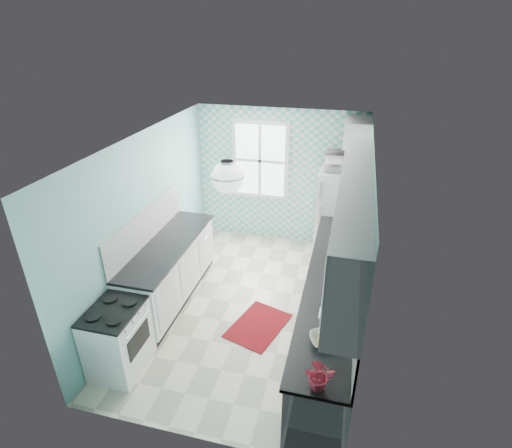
% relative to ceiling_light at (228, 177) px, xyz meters
% --- Properties ---
extents(floor, '(3.00, 4.40, 0.02)m').
position_rel_ceiling_light_xyz_m(floor, '(0.00, 0.80, -2.33)').
color(floor, '#EFE0C4').
rests_on(floor, ground).
extents(ceiling, '(3.00, 4.40, 0.02)m').
position_rel_ceiling_light_xyz_m(ceiling, '(0.00, 0.80, 0.19)').
color(ceiling, white).
rests_on(ceiling, wall_back).
extents(wall_back, '(3.00, 0.02, 2.50)m').
position_rel_ceiling_light_xyz_m(wall_back, '(0.00, 3.01, -1.07)').
color(wall_back, '#76B4B3').
rests_on(wall_back, floor).
extents(wall_front, '(3.00, 0.02, 2.50)m').
position_rel_ceiling_light_xyz_m(wall_front, '(0.00, -1.41, -1.07)').
color(wall_front, '#76B4B3').
rests_on(wall_front, floor).
extents(wall_left, '(0.02, 4.40, 2.50)m').
position_rel_ceiling_light_xyz_m(wall_left, '(-1.51, 0.80, -1.07)').
color(wall_left, '#76B4B3').
rests_on(wall_left, floor).
extents(wall_right, '(0.02, 4.40, 2.50)m').
position_rel_ceiling_light_xyz_m(wall_right, '(1.51, 0.80, -1.07)').
color(wall_right, '#76B4B3').
rests_on(wall_right, floor).
extents(accent_wall, '(3.00, 0.01, 2.50)m').
position_rel_ceiling_light_xyz_m(accent_wall, '(0.00, 2.99, -1.07)').
color(accent_wall, '#61C5BD').
rests_on(accent_wall, wall_back).
extents(window, '(1.04, 0.05, 1.44)m').
position_rel_ceiling_light_xyz_m(window, '(-0.35, 2.96, -0.77)').
color(window, white).
rests_on(window, wall_back).
extents(backsplash_right, '(0.02, 3.60, 0.51)m').
position_rel_ceiling_light_xyz_m(backsplash_right, '(1.49, 0.40, -1.13)').
color(backsplash_right, white).
rests_on(backsplash_right, wall_right).
extents(backsplash_left, '(0.02, 2.15, 0.51)m').
position_rel_ceiling_light_xyz_m(backsplash_left, '(-1.49, 0.73, -1.13)').
color(backsplash_left, white).
rests_on(backsplash_left, wall_left).
extents(upper_cabinets_right, '(0.33, 3.20, 0.90)m').
position_rel_ceiling_light_xyz_m(upper_cabinets_right, '(1.33, 0.20, -0.42)').
color(upper_cabinets_right, white).
rests_on(upper_cabinets_right, wall_right).
extents(upper_cabinet_fridge, '(0.40, 0.74, 0.40)m').
position_rel_ceiling_light_xyz_m(upper_cabinet_fridge, '(1.30, 2.63, -0.07)').
color(upper_cabinet_fridge, white).
rests_on(upper_cabinet_fridge, wall_right).
extents(ceiling_light, '(0.34, 0.34, 0.35)m').
position_rel_ceiling_light_xyz_m(ceiling_light, '(0.00, 0.00, 0.00)').
color(ceiling_light, silver).
rests_on(ceiling_light, ceiling).
extents(base_cabinets_right, '(0.60, 3.60, 0.90)m').
position_rel_ceiling_light_xyz_m(base_cabinets_right, '(1.20, 0.40, -1.87)').
color(base_cabinets_right, white).
rests_on(base_cabinets_right, floor).
extents(countertop_right, '(0.63, 3.60, 0.04)m').
position_rel_ceiling_light_xyz_m(countertop_right, '(1.19, 0.40, -1.40)').
color(countertop_right, black).
rests_on(countertop_right, base_cabinets_right).
extents(base_cabinets_left, '(0.60, 2.15, 0.90)m').
position_rel_ceiling_light_xyz_m(base_cabinets_left, '(-1.20, 0.73, -1.87)').
color(base_cabinets_left, white).
rests_on(base_cabinets_left, floor).
extents(countertop_left, '(0.63, 2.15, 0.04)m').
position_rel_ceiling_light_xyz_m(countertop_left, '(-1.19, 0.73, -1.40)').
color(countertop_left, black).
rests_on(countertop_left, base_cabinets_left).
extents(fridge, '(0.70, 0.70, 1.61)m').
position_rel_ceiling_light_xyz_m(fridge, '(1.11, 2.60, -1.52)').
color(fridge, white).
rests_on(fridge, floor).
extents(stove, '(0.57, 0.71, 0.85)m').
position_rel_ceiling_light_xyz_m(stove, '(-1.20, -0.72, -1.88)').
color(stove, white).
rests_on(stove, floor).
extents(sink, '(0.47, 0.40, 0.53)m').
position_rel_ceiling_light_xyz_m(sink, '(1.20, 1.32, -1.39)').
color(sink, silver).
rests_on(sink, countertop_right).
extents(rug, '(0.87, 1.04, 0.01)m').
position_rel_ceiling_light_xyz_m(rug, '(0.25, 0.39, -2.32)').
color(rug, maroon).
rests_on(rug, floor).
extents(dish_towel, '(0.03, 0.21, 0.31)m').
position_rel_ceiling_light_xyz_m(dish_towel, '(0.89, 1.19, -1.84)').
color(dish_towel, '#569D99').
rests_on(dish_towel, base_cabinets_right).
extents(fruit_bowl, '(0.38, 0.38, 0.07)m').
position_rel_ceiling_light_xyz_m(fruit_bowl, '(1.20, -0.73, -1.35)').
color(fruit_bowl, white).
rests_on(fruit_bowl, countertop_right).
extents(potted_plant, '(0.30, 0.27, 0.29)m').
position_rel_ceiling_light_xyz_m(potted_plant, '(1.20, -1.29, -1.24)').
color(potted_plant, '#A61A0A').
rests_on(potted_plant, countertop_right).
extents(soap_bottle, '(0.08, 0.08, 0.16)m').
position_rel_ceiling_light_xyz_m(soap_bottle, '(1.25, 1.59, -1.30)').
color(soap_bottle, '#A6B7C1').
rests_on(soap_bottle, countertop_right).
extents(microwave, '(0.55, 0.38, 0.30)m').
position_rel_ceiling_light_xyz_m(microwave, '(1.11, 2.60, -0.56)').
color(microwave, white).
rests_on(microwave, fridge).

